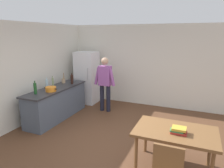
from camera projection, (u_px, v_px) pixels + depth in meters
name	position (u px, v px, depth m)	size (l,w,h in m)	color
ground_plane	(109.00, 144.00, 4.57)	(14.00, 14.00, 0.00)	brown
wall_back	(145.00, 66.00, 6.93)	(6.40, 0.12, 2.70)	silver
wall_left	(22.00, 74.00, 5.41)	(0.12, 5.60, 2.70)	silver
kitchen_counter	(57.00, 103.00, 5.93)	(0.64, 2.20, 0.90)	#4C5666
refrigerator	(87.00, 77.00, 7.22)	(0.70, 0.67, 1.80)	white
person	(105.00, 81.00, 6.35)	(0.70, 0.22, 1.70)	#1E1E2D
dining_table	(175.00, 134.00, 3.61)	(1.40, 0.90, 0.75)	brown
cooking_pot	(51.00, 89.00, 5.48)	(0.40, 0.28, 0.12)	orange
utensil_jar	(64.00, 81.00, 6.39)	(0.11, 0.11, 0.32)	tan
bottle_wine_green	(35.00, 88.00, 5.21)	(0.08, 0.08, 0.34)	#1E5123
bottle_vinegar_tall	(53.00, 82.00, 5.90)	(0.06, 0.06, 0.32)	gray
bottle_wine_dark	(72.00, 79.00, 6.24)	(0.08, 0.08, 0.34)	black
bottle_water_clear	(47.00, 84.00, 5.81)	(0.07, 0.07, 0.30)	silver
book_stack	(178.00, 130.00, 3.47)	(0.27, 0.19, 0.11)	#B22D28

